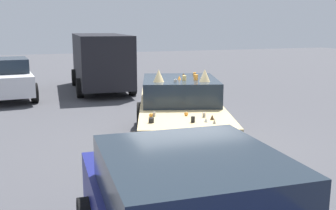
{
  "coord_description": "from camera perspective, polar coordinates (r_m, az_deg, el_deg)",
  "views": [
    {
      "loc": [
        -8.05,
        3.25,
        2.64
      ],
      "look_at": [
        0.0,
        0.3,
        0.9
      ],
      "focal_mm": 42.46,
      "sensor_mm": 36.0,
      "label": 1
    }
  ],
  "objects": [
    {
      "name": "art_car_decorated",
      "position": [
        8.94,
        1.79,
        -0.91
      ],
      "size": [
        4.91,
        3.1,
        1.71
      ],
      "rotation": [
        0.0,
        0.0,
        2.83
      ],
      "color": "#D8BC7F",
      "rests_on": "ground"
    },
    {
      "name": "ground_plane",
      "position": [
        9.07,
        1.79,
        -5.45
      ],
      "size": [
        60.0,
        60.0,
        0.0
      ],
      "primitive_type": "plane",
      "color": "#47474C"
    },
    {
      "name": "parked_van_far_left",
      "position": [
        16.46,
        -9.65,
        6.49
      ],
      "size": [
        5.29,
        2.44,
        2.25
      ],
      "rotation": [
        0.0,
        0.0,
        -0.07
      ],
      "color": "black",
      "rests_on": "ground"
    },
    {
      "name": "parked_sedan_behind_right",
      "position": [
        15.5,
        -22.58,
        3.54
      ],
      "size": [
        4.19,
        2.29,
        1.47
      ],
      "rotation": [
        0.0,
        0.0,
        0.07
      ],
      "color": "silver",
      "rests_on": "ground"
    }
  ]
}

